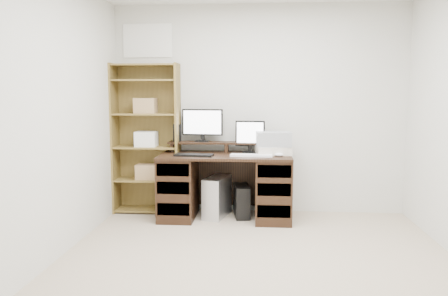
# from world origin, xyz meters

# --- Properties ---
(room) EXTENTS (3.54, 4.04, 2.54)m
(room) POSITION_xyz_m (-0.00, 0.00, 1.25)
(room) COLOR tan
(room) RESTS_ON ground
(desk) EXTENTS (1.50, 0.70, 0.75)m
(desk) POSITION_xyz_m (-0.38, 1.64, 0.39)
(desk) COLOR black
(desk) RESTS_ON ground
(riser_shelf) EXTENTS (1.40, 0.22, 0.12)m
(riser_shelf) POSITION_xyz_m (-0.38, 1.85, 0.84)
(riser_shelf) COLOR black
(riser_shelf) RESTS_ON desk
(monitor_wide) EXTENTS (0.49, 0.14, 0.39)m
(monitor_wide) POSITION_xyz_m (-0.67, 1.87, 1.09)
(monitor_wide) COLOR black
(monitor_wide) RESTS_ON riser_shelf
(monitor_small) EXTENTS (0.35, 0.14, 0.38)m
(monitor_small) POSITION_xyz_m (-0.10, 1.81, 0.96)
(monitor_small) COLOR black
(monitor_small) RESTS_ON desk
(speaker) EXTENTS (0.08, 0.08, 0.21)m
(speaker) POSITION_xyz_m (-0.98, 1.85, 0.98)
(speaker) COLOR black
(speaker) RESTS_ON riser_shelf
(keyboard_black) EXTENTS (0.45, 0.19, 0.02)m
(keyboard_black) POSITION_xyz_m (-0.72, 1.47, 0.76)
(keyboard_black) COLOR black
(keyboard_black) RESTS_ON desk
(keyboard_white) EXTENTS (0.47, 0.16, 0.02)m
(keyboard_white) POSITION_xyz_m (-0.08, 1.50, 0.76)
(keyboard_white) COLOR white
(keyboard_white) RESTS_ON desk
(mouse) EXTENTS (0.11, 0.09, 0.04)m
(mouse) POSITION_xyz_m (0.23, 1.52, 0.77)
(mouse) COLOR white
(mouse) RESTS_ON desk
(printer) EXTENTS (0.42, 0.34, 0.10)m
(printer) POSITION_xyz_m (0.17, 1.68, 0.80)
(printer) COLOR beige
(printer) RESTS_ON desk
(basket) EXTENTS (0.41, 0.30, 0.16)m
(basket) POSITION_xyz_m (0.17, 1.68, 0.93)
(basket) COLOR #969AA0
(basket) RESTS_ON printer
(tower_silver) EXTENTS (0.32, 0.51, 0.47)m
(tower_silver) POSITION_xyz_m (-0.48, 1.69, 0.24)
(tower_silver) COLOR silver
(tower_silver) RESTS_ON ground
(tower_black) EXTENTS (0.22, 0.40, 0.38)m
(tower_black) POSITION_xyz_m (-0.19, 1.70, 0.19)
(tower_black) COLOR black
(tower_black) RESTS_ON ground
(bookshelf) EXTENTS (0.80, 0.30, 1.80)m
(bookshelf) POSITION_xyz_m (-1.35, 1.86, 0.92)
(bookshelf) COLOR olive
(bookshelf) RESTS_ON ground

